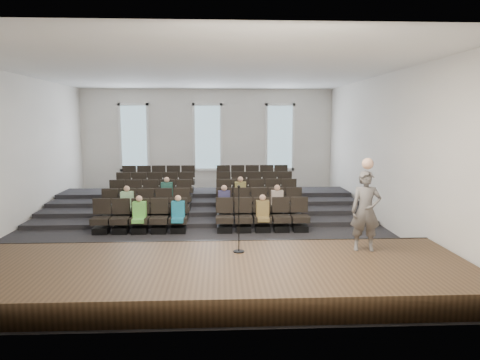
{
  "coord_description": "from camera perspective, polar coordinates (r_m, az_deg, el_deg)",
  "views": [
    {
      "loc": [
        0.59,
        -13.75,
        3.48
      ],
      "look_at": [
        1.26,
        0.5,
        1.51
      ],
      "focal_mm": 32.0,
      "sensor_mm": 36.0,
      "label": 1
    }
  ],
  "objects": [
    {
      "name": "ground",
      "position": [
        14.2,
        -5.03,
        -6.34
      ],
      "size": [
        14.0,
        14.0,
        0.0
      ],
      "primitive_type": "plane",
      "color": "black",
      "rests_on": "ground"
    },
    {
      "name": "ceiling",
      "position": [
        13.85,
        -5.29,
        14.19
      ],
      "size": [
        12.0,
        14.0,
        0.02
      ],
      "primitive_type": "cube",
      "color": "white",
      "rests_on": "ground"
    },
    {
      "name": "wall_back",
      "position": [
        20.8,
        -4.34,
        5.15
      ],
      "size": [
        12.0,
        0.04,
        5.0
      ],
      "primitive_type": "cube",
      "color": "white",
      "rests_on": "ground"
    },
    {
      "name": "wall_front",
      "position": [
        6.83,
        -7.65,
        -0.43
      ],
      "size": [
        12.0,
        0.04,
        5.0
      ],
      "primitive_type": "cube",
      "color": "white",
      "rests_on": "ground"
    },
    {
      "name": "wall_left",
      "position": [
        15.29,
        -28.36,
        3.26
      ],
      "size": [
        0.04,
        14.0,
        5.0
      ],
      "primitive_type": "cube",
      "color": "white",
      "rests_on": "ground"
    },
    {
      "name": "wall_right",
      "position": [
        14.81,
        18.85,
        3.67
      ],
      "size": [
        0.04,
        14.0,
        5.0
      ],
      "primitive_type": "cube",
      "color": "white",
      "rests_on": "ground"
    },
    {
      "name": "stage",
      "position": [
        9.25,
        -6.35,
        -12.6
      ],
      "size": [
        11.8,
        3.6,
        0.5
      ],
      "primitive_type": "cube",
      "color": "#422E1C",
      "rests_on": "ground"
    },
    {
      "name": "stage_lip",
      "position": [
        10.92,
        -5.76,
        -9.35
      ],
      "size": [
        11.8,
        0.06,
        0.52
      ],
      "primitive_type": "cube",
      "color": "black",
      "rests_on": "ground"
    },
    {
      "name": "risers",
      "position": [
        17.25,
        -4.62,
        -3.13
      ],
      "size": [
        11.8,
        4.8,
        0.6
      ],
      "color": "black",
      "rests_on": "ground"
    },
    {
      "name": "seating_rows",
      "position": [
        15.56,
        -4.83,
        -2.52
      ],
      "size": [
        6.8,
        4.7,
        1.67
      ],
      "color": "black",
      "rests_on": "ground"
    },
    {
      "name": "windows",
      "position": [
        20.73,
        -4.35,
        5.7
      ],
      "size": [
        8.44,
        0.1,
        3.24
      ],
      "color": "white",
      "rests_on": "wall_back"
    },
    {
      "name": "audience",
      "position": [
        14.33,
        -5.02,
        -2.88
      ],
      "size": [
        5.45,
        2.64,
        1.1
      ],
      "color": "#66C24D",
      "rests_on": "seating_rows"
    },
    {
      "name": "speaker",
      "position": [
        10.25,
        16.42,
        -3.98
      ],
      "size": [
        0.74,
        0.55,
        1.86
      ],
      "primitive_type": "imported",
      "rotation": [
        0.0,
        0.0,
        -0.17
      ],
      "color": "#52504E",
      "rests_on": "stage"
    },
    {
      "name": "mic_stand",
      "position": [
        9.82,
        -0.16,
        -6.98
      ],
      "size": [
        0.26,
        0.26,
        1.55
      ],
      "color": "black",
      "rests_on": "stage"
    }
  ]
}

